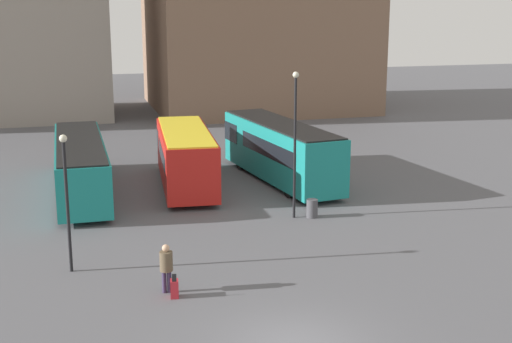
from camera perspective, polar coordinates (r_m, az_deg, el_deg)
bus_0 at (r=37.82m, az=-13.88°, el=0.60°), size 2.49×12.20×2.76m
bus_1 at (r=38.02m, az=-5.66°, el=1.24°), size 3.39×9.55×3.09m
bus_2 at (r=39.18m, az=1.93°, el=1.79°), size 3.88×11.07×3.23m
traveler at (r=24.54m, az=-7.19°, el=-7.36°), size 0.50×0.50×1.73m
suitcase at (r=24.39m, az=-6.54°, el=-9.29°), size 0.32×0.41×0.89m
lamp_post_0 at (r=26.47m, az=-14.92°, el=-1.55°), size 0.28×0.28×5.13m
lamp_post_1 at (r=31.96m, az=3.14°, el=2.94°), size 0.28×0.28×6.69m
trash_bin at (r=32.86m, az=4.51°, el=-2.96°), size 0.52×0.52×0.85m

